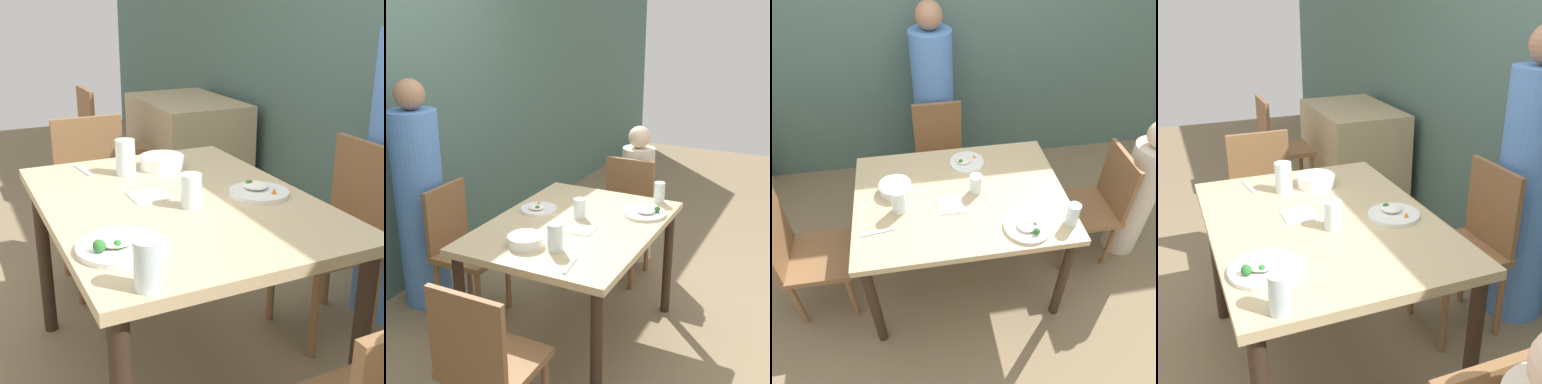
% 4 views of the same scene
% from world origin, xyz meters
% --- Properties ---
extents(ground_plane, '(10.00, 10.00, 0.00)m').
position_xyz_m(ground_plane, '(0.00, 0.00, 0.00)').
color(ground_plane, '#847051').
extents(dining_table, '(1.25, 0.93, 0.78)m').
position_xyz_m(dining_table, '(0.00, 0.00, 0.69)').
color(dining_table, tan).
rests_on(dining_table, ground_plane).
extents(chair_adult_spot, '(0.40, 0.40, 0.88)m').
position_xyz_m(chair_adult_spot, '(-0.04, 0.80, 0.48)').
color(chair_adult_spot, brown).
rests_on(chair_adult_spot, ground_plane).
extents(chair_child_spot, '(0.40, 0.40, 0.88)m').
position_xyz_m(chair_child_spot, '(0.96, 0.07, 0.48)').
color(chair_child_spot, brown).
rests_on(chair_child_spot, ground_plane).
extents(chair_empty_left, '(0.40, 0.40, 0.88)m').
position_xyz_m(chair_empty_left, '(-0.96, -0.05, 0.48)').
color(chair_empty_left, brown).
rests_on(chair_empty_left, ground_plane).
extents(person_adult, '(0.32, 0.32, 1.55)m').
position_xyz_m(person_adult, '(-0.04, 1.14, 0.72)').
color(person_adult, '#5184D1').
rests_on(person_adult, ground_plane).
extents(person_child, '(0.25, 0.25, 1.10)m').
position_xyz_m(person_child, '(1.26, 0.07, 0.51)').
color(person_child, beige).
rests_on(person_child, ground_plane).
extents(bowl_curry, '(0.19, 0.19, 0.06)m').
position_xyz_m(bowl_curry, '(-0.38, 0.10, 0.81)').
color(bowl_curry, white).
rests_on(bowl_curry, dining_table).
extents(plate_rice_adult, '(0.22, 0.22, 0.05)m').
position_xyz_m(plate_rice_adult, '(0.09, 0.29, 0.79)').
color(plate_rice_adult, white).
rests_on(plate_rice_adult, dining_table).
extents(plate_rice_child, '(0.26, 0.26, 0.06)m').
position_xyz_m(plate_rice_child, '(0.32, -0.32, 0.79)').
color(plate_rice_child, white).
rests_on(plate_rice_child, dining_table).
extents(glass_water_tall, '(0.07, 0.07, 0.13)m').
position_xyz_m(glass_water_tall, '(0.56, -0.33, 0.85)').
color(glass_water_tall, silver).
rests_on(glass_water_tall, dining_table).
extents(glass_water_short, '(0.08, 0.08, 0.15)m').
position_xyz_m(glass_water_short, '(-0.36, -0.07, 0.85)').
color(glass_water_short, silver).
rests_on(glass_water_short, dining_table).
extents(glass_water_center, '(0.07, 0.07, 0.12)m').
position_xyz_m(glass_water_center, '(0.10, 0.01, 0.84)').
color(glass_water_center, silver).
rests_on(glass_water_center, dining_table).
extents(napkin_folded, '(0.14, 0.14, 0.01)m').
position_xyz_m(napkin_folded, '(-0.07, -0.08, 0.78)').
color(napkin_folded, white).
rests_on(napkin_folded, dining_table).
extents(fork_steel, '(0.18, 0.04, 0.01)m').
position_xyz_m(fork_steel, '(-0.48, -0.22, 0.78)').
color(fork_steel, silver).
rests_on(fork_steel, dining_table).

